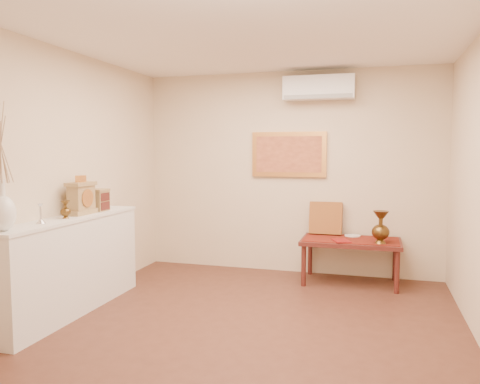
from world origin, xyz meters
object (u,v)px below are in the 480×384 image
at_px(brass_urn_tall, 381,224).
at_px(mantel_clock, 81,198).
at_px(wooden_chest, 99,200).
at_px(low_table, 351,245).
at_px(white_vase, 1,166).
at_px(display_ledge, 71,265).

xyz_separation_m(brass_urn_tall, mantel_clock, (-3.03, -1.48, 0.36)).
relative_size(brass_urn_tall, wooden_chest, 1.91).
relative_size(mantel_clock, low_table, 0.34).
bearing_deg(white_vase, wooden_chest, 89.11).
distance_m(display_ledge, low_table, 3.27).
relative_size(white_vase, mantel_clock, 2.63).
bearing_deg(white_vase, display_ledge, 89.61).
xyz_separation_m(display_ledge, mantel_clock, (-0.01, 0.22, 0.66)).
height_order(brass_urn_tall, low_table, brass_urn_tall).
bearing_deg(display_ledge, white_vase, -90.39).
bearing_deg(brass_urn_tall, wooden_chest, -158.51).
relative_size(brass_urn_tall, mantel_clock, 1.14).
bearing_deg(low_table, white_vase, -134.43).
xyz_separation_m(display_ledge, wooden_chest, (0.02, 0.52, 0.61)).
bearing_deg(mantel_clock, low_table, 31.76).
xyz_separation_m(brass_urn_tall, low_table, (-0.35, 0.18, -0.31)).
distance_m(white_vase, brass_urn_tall, 4.03).
xyz_separation_m(white_vase, low_table, (2.68, 2.73, -1.03)).
xyz_separation_m(white_vase, wooden_chest, (0.02, 1.37, -0.42)).
height_order(display_ledge, wooden_chest, wooden_chest).
distance_m(display_ledge, mantel_clock, 0.70).
bearing_deg(brass_urn_tall, low_table, 152.47).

